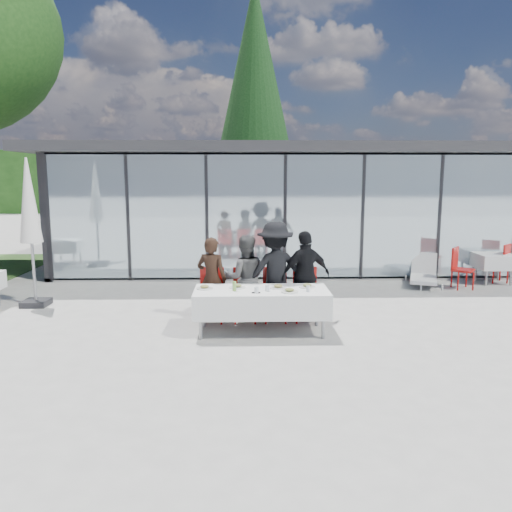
% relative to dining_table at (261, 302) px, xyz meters
% --- Properties ---
extents(ground, '(90.00, 90.00, 0.00)m').
position_rel_dining_table_xyz_m(ground, '(-0.28, 0.18, -0.54)').
color(ground, '#A09E97').
rests_on(ground, ground).
extents(pavilion, '(14.80, 8.80, 3.44)m').
position_rel_dining_table_xyz_m(pavilion, '(1.72, 8.34, 1.61)').
color(pavilion, gray).
rests_on(pavilion, ground).
extents(treeline, '(62.50, 2.00, 4.40)m').
position_rel_dining_table_xyz_m(treeline, '(-2.28, 28.18, 1.66)').
color(treeline, '#163912').
rests_on(treeline, ground).
extents(dining_table, '(2.26, 0.96, 0.75)m').
position_rel_dining_table_xyz_m(dining_table, '(0.00, 0.00, 0.00)').
color(dining_table, silver).
rests_on(dining_table, ground).
extents(diner_a, '(0.71, 0.71, 1.55)m').
position_rel_dining_table_xyz_m(diner_a, '(-0.88, 0.76, 0.24)').
color(diner_a, '#2F1E15').
rests_on(diner_a, ground).
extents(diner_chair_a, '(0.44, 0.44, 0.97)m').
position_rel_dining_table_xyz_m(diner_chair_a, '(-0.88, 0.75, -0.00)').
color(diner_chair_a, '#B60F0C').
rests_on(diner_chair_a, ground).
extents(diner_b, '(0.80, 0.80, 1.58)m').
position_rel_dining_table_xyz_m(diner_b, '(-0.27, 0.76, 0.25)').
color(diner_b, '#4B4B4B').
rests_on(diner_b, ground).
extents(diner_chair_b, '(0.44, 0.44, 0.97)m').
position_rel_dining_table_xyz_m(diner_chair_b, '(-0.27, 0.75, -0.00)').
color(diner_chair_b, '#B60F0C').
rests_on(diner_chair_b, ground).
extents(diner_c, '(1.42, 1.42, 1.82)m').
position_rel_dining_table_xyz_m(diner_c, '(0.28, 0.76, 0.37)').
color(diner_c, black).
rests_on(diner_c, ground).
extents(diner_chair_c, '(0.44, 0.44, 0.97)m').
position_rel_dining_table_xyz_m(diner_chair_c, '(0.28, 0.75, -0.00)').
color(diner_chair_c, '#B60F0C').
rests_on(diner_chair_c, ground).
extents(diner_d, '(1.24, 1.24, 1.66)m').
position_rel_dining_table_xyz_m(diner_d, '(0.84, 0.76, 0.29)').
color(diner_d, black).
rests_on(diner_d, ground).
extents(diner_chair_d, '(0.44, 0.44, 0.97)m').
position_rel_dining_table_xyz_m(diner_chair_d, '(0.84, 0.75, -0.00)').
color(diner_chair_d, '#B60F0C').
rests_on(diner_chair_d, ground).
extents(plate_a, '(0.28, 0.28, 0.07)m').
position_rel_dining_table_xyz_m(plate_a, '(-0.96, 0.09, 0.24)').
color(plate_a, silver).
rests_on(plate_a, dining_table).
extents(plate_b, '(0.28, 0.28, 0.07)m').
position_rel_dining_table_xyz_m(plate_b, '(-0.41, 0.14, 0.24)').
color(plate_b, silver).
rests_on(plate_b, dining_table).
extents(plate_c, '(0.28, 0.28, 0.07)m').
position_rel_dining_table_xyz_m(plate_c, '(0.29, 0.09, 0.24)').
color(plate_c, silver).
rests_on(plate_c, dining_table).
extents(plate_d, '(0.28, 0.28, 0.07)m').
position_rel_dining_table_xyz_m(plate_d, '(0.79, 0.14, 0.24)').
color(plate_d, silver).
rests_on(plate_d, dining_table).
extents(plate_extra, '(0.28, 0.28, 0.07)m').
position_rel_dining_table_xyz_m(plate_extra, '(0.46, -0.20, 0.24)').
color(plate_extra, silver).
rests_on(plate_extra, dining_table).
extents(juice_bottle, '(0.06, 0.06, 0.16)m').
position_rel_dining_table_xyz_m(juice_bottle, '(-0.45, -0.09, 0.29)').
color(juice_bottle, '#76A846').
rests_on(juice_bottle, dining_table).
extents(drinking_glasses, '(0.92, 0.20, 0.10)m').
position_rel_dining_table_xyz_m(drinking_glasses, '(0.26, -0.18, 0.26)').
color(drinking_glasses, silver).
rests_on(drinking_glasses, dining_table).
extents(folded_eyeglasses, '(0.14, 0.03, 0.01)m').
position_rel_dining_table_xyz_m(folded_eyeglasses, '(-0.10, -0.25, 0.22)').
color(folded_eyeglasses, black).
rests_on(folded_eyeglasses, dining_table).
extents(spare_table_right, '(0.86, 0.86, 0.74)m').
position_rel_dining_table_xyz_m(spare_table_right, '(5.90, 3.81, 0.02)').
color(spare_table_right, silver).
rests_on(spare_table_right, ground).
extents(spare_chair_a, '(0.62, 0.62, 0.97)m').
position_rel_dining_table_xyz_m(spare_chair_a, '(4.80, 3.25, -0.00)').
color(spare_chair_a, '#B60F0C').
rests_on(spare_chair_a, ground).
extents(spare_chair_b, '(0.62, 0.62, 0.97)m').
position_rel_dining_table_xyz_m(spare_chair_b, '(6.13, 3.85, -0.00)').
color(spare_chair_b, '#B60F0C').
rests_on(spare_chair_b, ground).
extents(market_umbrella, '(0.50, 0.50, 3.00)m').
position_rel_dining_table_xyz_m(market_umbrella, '(-4.56, 1.89, 1.43)').
color(market_umbrella, black).
rests_on(market_umbrella, ground).
extents(lounger, '(1.01, 1.46, 0.72)m').
position_rel_dining_table_xyz_m(lounger, '(4.14, 3.73, -0.28)').
color(lounger, white).
rests_on(lounger, ground).
extents(conifer_tree, '(4.00, 4.00, 10.50)m').
position_rel_dining_table_xyz_m(conifer_tree, '(0.22, 13.18, 5.45)').
color(conifer_tree, '#382316').
rests_on(conifer_tree, ground).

